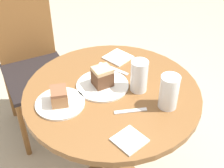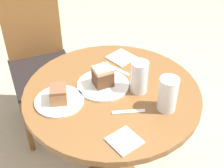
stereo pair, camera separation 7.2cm
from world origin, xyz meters
The scene contains 12 objects.
table centered at (0.00, 0.00, 0.58)m, with size 0.83×0.83×0.75m.
chair centered at (-0.10, 0.79, 0.49)m, with size 0.47×0.52×0.94m.
plate_near centered at (-0.02, 0.05, 0.76)m, with size 0.25×0.25×0.01m.
plate_far centered at (-0.24, 0.05, 0.76)m, with size 0.22×0.22×0.01m.
cake_slice_near centered at (-0.02, 0.05, 0.81)m, with size 0.09×0.08×0.09m.
cake_slice_far centered at (-0.24, 0.05, 0.80)m, with size 0.10×0.11×0.07m.
glass_lemonade centered at (0.11, -0.06, 0.82)m, with size 0.08×0.08×0.16m.
glass_water centered at (0.14, -0.22, 0.83)m, with size 0.08×0.08×0.16m.
napkin_stack centered at (0.18, 0.21, 0.76)m, with size 0.15×0.15×0.01m.
fork centered at (0.10, 0.14, 0.75)m, with size 0.08×0.17×0.00m.
spoon centered at (-0.01, -0.16, 0.75)m, with size 0.14×0.08×0.00m.
napkin_side centered at (-0.12, -0.29, 0.76)m, with size 0.13×0.13×0.01m.
Camera 2 is at (-0.57, -0.97, 1.67)m, focal length 50.00 mm.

